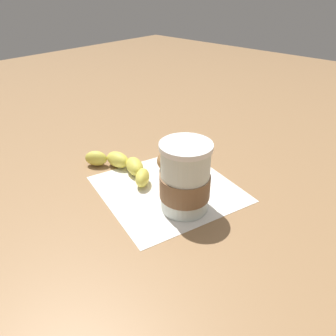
% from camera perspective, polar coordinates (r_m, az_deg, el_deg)
% --- Properties ---
extents(ground_plane, '(3.00, 3.00, 0.00)m').
position_cam_1_polar(ground_plane, '(0.70, -0.00, -3.67)').
color(ground_plane, '#936D47').
extents(paper_napkin, '(0.33, 0.33, 0.00)m').
position_cam_1_polar(paper_napkin, '(0.70, -0.00, -3.62)').
color(paper_napkin, white).
rests_on(paper_napkin, ground_plane).
extents(coffee_cup, '(0.10, 0.10, 0.14)m').
position_cam_1_polar(coffee_cup, '(0.61, 2.98, -1.98)').
color(coffee_cup, silver).
rests_on(coffee_cup, paper_napkin).
extents(muffin, '(0.07, 0.07, 0.08)m').
position_cam_1_polar(muffin, '(0.69, 0.66, 0.20)').
color(muffin, beige).
rests_on(muffin, paper_napkin).
extents(banana, '(0.20, 0.09, 0.04)m').
position_cam_1_polar(banana, '(0.76, -7.86, 0.57)').
color(banana, '#D6CC4C').
rests_on(banana, paper_napkin).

